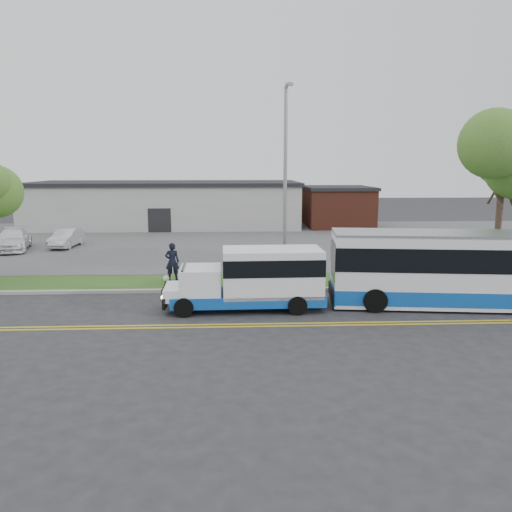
{
  "coord_description": "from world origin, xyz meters",
  "views": [
    {
      "loc": [
        0.43,
        -21.78,
        5.85
      ],
      "look_at": [
        1.52,
        1.65,
        1.6
      ],
      "focal_mm": 35.0,
      "sensor_mm": 36.0,
      "label": 1
    }
  ],
  "objects_px": {
    "tree_east": "(504,159)",
    "transit_bus": "(468,269)",
    "pedestrian": "(172,262)",
    "streetlight_near": "(285,179)",
    "shuttle_bus": "(256,277)",
    "parked_car_b": "(13,240)",
    "parked_car_a": "(66,238)"
  },
  "relations": [
    {
      "from": "streetlight_near",
      "to": "parked_car_a",
      "type": "xyz_separation_m",
      "value": [
        -14.52,
        11.44,
        -4.49
      ]
    },
    {
      "from": "tree_east",
      "to": "transit_bus",
      "type": "height_order",
      "value": "tree_east"
    },
    {
      "from": "parked_car_b",
      "to": "transit_bus",
      "type": "bearing_deg",
      "value": -45.13
    },
    {
      "from": "tree_east",
      "to": "parked_car_a",
      "type": "bearing_deg",
      "value": 156.37
    },
    {
      "from": "tree_east",
      "to": "transit_bus",
      "type": "relative_size",
      "value": 0.72
    },
    {
      "from": "transit_bus",
      "to": "streetlight_near",
      "type": "bearing_deg",
      "value": 154.89
    },
    {
      "from": "shuttle_bus",
      "to": "parked_car_b",
      "type": "xyz_separation_m",
      "value": [
        -16.15,
        14.8,
        -0.52
      ]
    },
    {
      "from": "shuttle_bus",
      "to": "parked_car_a",
      "type": "distance_m",
      "value": 20.52
    },
    {
      "from": "pedestrian",
      "to": "parked_car_b",
      "type": "xyz_separation_m",
      "value": [
        -12.12,
        9.88,
        -0.25
      ]
    },
    {
      "from": "streetlight_near",
      "to": "transit_bus",
      "type": "xyz_separation_m",
      "value": [
        7.23,
        -4.53,
        -3.65
      ]
    },
    {
      "from": "pedestrian",
      "to": "parked_car_a",
      "type": "height_order",
      "value": "pedestrian"
    },
    {
      "from": "shuttle_bus",
      "to": "transit_bus",
      "type": "xyz_separation_m",
      "value": [
        8.85,
        -0.01,
        0.24
      ]
    },
    {
      "from": "pedestrian",
      "to": "streetlight_near",
      "type": "bearing_deg",
      "value": 171.36
    },
    {
      "from": "parked_car_a",
      "to": "parked_car_b",
      "type": "bearing_deg",
      "value": -156.97
    },
    {
      "from": "transit_bus",
      "to": "tree_east",
      "type": "bearing_deg",
      "value": 58.78
    },
    {
      "from": "shuttle_bus",
      "to": "transit_bus",
      "type": "distance_m",
      "value": 8.86
    },
    {
      "from": "shuttle_bus",
      "to": "pedestrian",
      "type": "height_order",
      "value": "shuttle_bus"
    },
    {
      "from": "pedestrian",
      "to": "parked_car_a",
      "type": "xyz_separation_m",
      "value": [
        -8.86,
        11.03,
        -0.33
      ]
    },
    {
      "from": "streetlight_near",
      "to": "shuttle_bus",
      "type": "bearing_deg",
      "value": -109.8
    },
    {
      "from": "tree_east",
      "to": "shuttle_bus",
      "type": "distance_m",
      "value": 14.35
    },
    {
      "from": "parked_car_a",
      "to": "parked_car_b",
      "type": "height_order",
      "value": "parked_car_b"
    },
    {
      "from": "tree_east",
      "to": "shuttle_bus",
      "type": "relative_size",
      "value": 1.26
    },
    {
      "from": "tree_east",
      "to": "parked_car_b",
      "type": "bearing_deg",
      "value": 160.82
    },
    {
      "from": "pedestrian",
      "to": "parked_car_b",
      "type": "height_order",
      "value": "pedestrian"
    },
    {
      "from": "tree_east",
      "to": "transit_bus",
      "type": "xyz_separation_m",
      "value": [
        -3.77,
        -4.8,
        -4.62
      ]
    },
    {
      "from": "shuttle_bus",
      "to": "pedestrian",
      "type": "xyz_separation_m",
      "value": [
        -4.04,
        4.92,
        -0.27
      ]
    },
    {
      "from": "shuttle_bus",
      "to": "parked_car_a",
      "type": "height_order",
      "value": "shuttle_bus"
    },
    {
      "from": "pedestrian",
      "to": "parked_car_a",
      "type": "relative_size",
      "value": 0.5
    },
    {
      "from": "shuttle_bus",
      "to": "parked_car_b",
      "type": "height_order",
      "value": "shuttle_bus"
    },
    {
      "from": "shuttle_bus",
      "to": "transit_bus",
      "type": "relative_size",
      "value": 0.57
    },
    {
      "from": "transit_bus",
      "to": "pedestrian",
      "type": "bearing_deg",
      "value": 165.99
    },
    {
      "from": "tree_east",
      "to": "parked_car_a",
      "type": "height_order",
      "value": "tree_east"
    }
  ]
}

